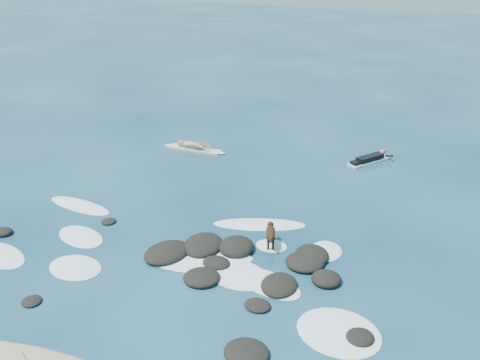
% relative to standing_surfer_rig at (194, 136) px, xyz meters
% --- Properties ---
extents(ground, '(160.00, 160.00, 0.00)m').
position_rel_standing_surfer_rig_xyz_m(ground, '(4.26, -8.51, -0.77)').
color(ground, '#0A2642').
rests_on(ground, ground).
extents(reef_rocks, '(13.91, 6.76, 0.50)m').
position_rel_standing_surfer_rig_xyz_m(reef_rocks, '(5.82, -9.36, -0.67)').
color(reef_rocks, black).
rests_on(reef_rocks, ground).
extents(breaking_foam, '(14.28, 7.38, 0.12)m').
position_rel_standing_surfer_rig_xyz_m(breaking_foam, '(4.77, -9.27, -0.76)').
color(breaking_foam, white).
rests_on(breaking_foam, ground).
extents(standing_surfer_rig, '(3.41, 0.68, 1.94)m').
position_rel_standing_surfer_rig_xyz_m(standing_surfer_rig, '(0.00, 0.00, 0.00)').
color(standing_surfer_rig, beige).
rests_on(standing_surfer_rig, ground).
extents(paddling_surfer_rig, '(1.92, 2.47, 0.47)m').
position_rel_standing_surfer_rig_xyz_m(paddling_surfer_rig, '(8.56, 1.83, -0.61)').
color(paddling_surfer_rig, silver).
rests_on(paddling_surfer_rig, ground).
extents(dog, '(0.60, 1.19, 0.78)m').
position_rel_standing_surfer_rig_xyz_m(dog, '(6.85, -7.50, -0.25)').
color(dog, black).
rests_on(dog, ground).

